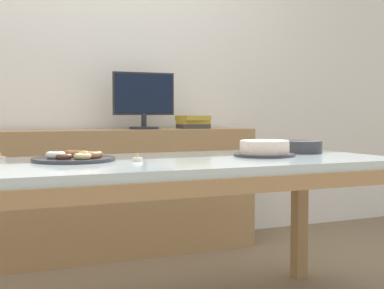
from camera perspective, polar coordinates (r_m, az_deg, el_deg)
name	(u,v)px	position (r m, az deg, el deg)	size (l,w,h in m)	color
wall_back	(94,59)	(3.82, -10.43, 8.92)	(8.00, 0.10, 2.60)	white
dining_table	(183,179)	(2.30, -0.93, -3.65)	(1.86, 0.86, 0.73)	silver
sideboard	(106,192)	(3.55, -9.14, -5.05)	(1.99, 0.44, 0.82)	tan
computer_monitor	(144,101)	(3.59, -5.16, 4.67)	(0.42, 0.20, 0.38)	#262628
book_stack	(193,122)	(3.72, 0.12, 2.41)	(0.21, 0.19, 0.09)	#3F3838
cake_chocolate_round	(264,149)	(2.48, 7.71, -0.45)	(0.28, 0.28, 0.07)	#333338
pastry_platter	(74,157)	(2.26, -12.45, -1.35)	(0.34, 0.34, 0.04)	#333338
plate_stack	(301,147)	(2.72, 11.54, -0.24)	(0.21, 0.21, 0.06)	#333338
tealight_right_edge	(138,159)	(2.20, -5.81, -1.53)	(0.04, 0.04, 0.04)	silver
tealight_near_front	(1,158)	(2.38, -19.74, -1.34)	(0.04, 0.04, 0.04)	silver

